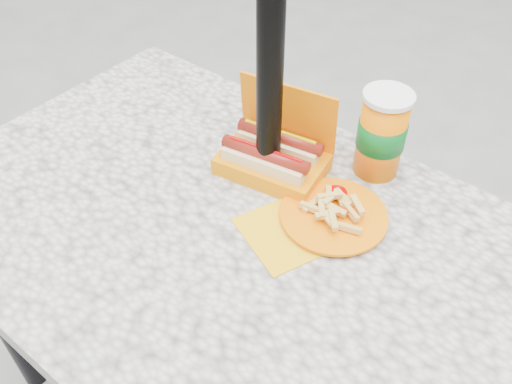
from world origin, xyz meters
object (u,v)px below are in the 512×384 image
Objects in this scene: fries_plate at (330,215)px; soda_cup at (382,134)px; hotdog_box at (274,155)px; umbrella_pole at (271,19)px.

soda_cup is at bearing 91.49° from fries_plate.
fries_plate is at bearing -25.64° from hotdog_box.
umbrella_pole is at bearing 171.53° from fries_plate.
fries_plate is at bearing -88.51° from soda_cup.
fries_plate is 0.20m from soda_cup.
soda_cup reaches higher than fries_plate.
umbrella_pole is 11.67× the size of soda_cup.
umbrella_pole reaches higher than fries_plate.
hotdog_box is at bearing 163.89° from fries_plate.
fries_plate is at bearing -8.47° from umbrella_pole.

